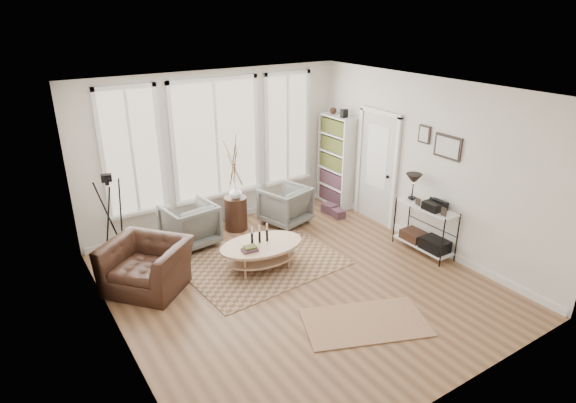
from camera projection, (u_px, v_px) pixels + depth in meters
room at (299, 196)px, 6.84m from camera, size 5.50×5.54×2.90m
bay_window at (217, 142)px, 8.85m from camera, size 4.14×0.12×2.24m
door at (377, 165)px, 9.11m from camera, size 0.09×1.06×2.22m
bookcase at (336, 161)px, 9.94m from camera, size 0.31×0.85×2.06m
low_shelf at (425, 224)px, 8.12m from camera, size 0.38×1.08×1.30m
wall_art at (441, 144)px, 7.72m from camera, size 0.04×0.88×0.44m
rug_main at (262, 263)px, 7.91m from camera, size 2.57×2.00×0.01m
rug_runner at (365, 322)px, 6.42m from camera, size 1.85×1.45×0.01m
coffee_table at (261, 249)px, 7.65m from camera, size 1.44×1.00×0.63m
armchair_left at (190, 224)px, 8.40m from camera, size 0.92×0.94×0.78m
armchair_right at (285, 205)px, 9.24m from camera, size 0.98×1.00×0.74m
side_table at (235, 186)px, 8.82m from camera, size 0.43×0.43×1.79m
vase at (236, 192)px, 8.82m from camera, size 0.29×0.29×0.24m
accent_chair at (146, 266)px, 7.11m from camera, size 1.50×1.49×0.74m
tripod_camera at (114, 226)px, 7.55m from camera, size 0.56×0.56×1.58m
book_stack_near at (329, 208)px, 9.82m from camera, size 0.27×0.31×0.18m
book_stack_far at (338, 214)px, 9.59m from camera, size 0.23×0.28×0.16m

